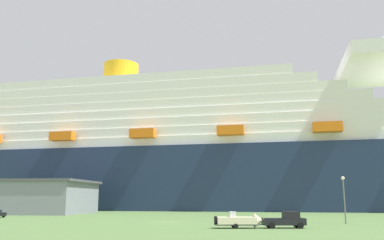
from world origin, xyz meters
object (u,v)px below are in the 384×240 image
Objects in this scene: cruise_ship at (192,156)px; small_boat_on_trailer at (242,221)px; pickup_truck at (285,220)px; street_lamp at (344,192)px.

cruise_ship is 87.30m from small_boat_on_trailer.
small_boat_on_trailer is at bearing -75.37° from cruise_ship.
pickup_truck is 14.90m from street_lamp.
cruise_ship is 33.17× the size of small_boat_on_trailer.
pickup_truck is at bearing 12.10° from small_boat_on_trailer.
pickup_truck is 0.82× the size of small_boat_on_trailer.
cruise_ship is 80.99m from street_lamp.
pickup_truck is (27.31, -81.58, -17.17)m from cruise_ship.
street_lamp is at bearing 48.24° from pickup_truck.
street_lamp reaches higher than pickup_truck.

